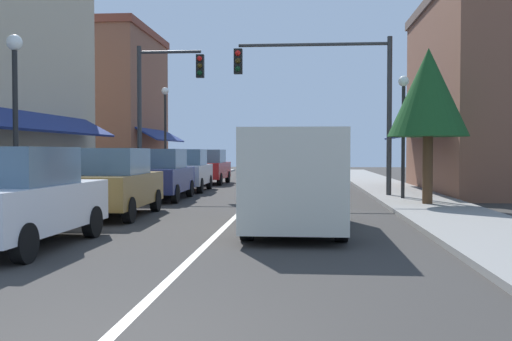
{
  "coord_description": "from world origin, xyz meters",
  "views": [
    {
      "loc": [
        1.77,
        -4.65,
        1.7
      ],
      "look_at": [
        0.2,
        14.54,
        1.06
      ],
      "focal_mm": 41.4,
      "sensor_mm": 36.0,
      "label": 1
    }
  ],
  "objects_px": {
    "parked_car_nearest_left": "(18,198)",
    "traffic_signal_mast_arm": "(334,87)",
    "van_in_lane": "(296,177)",
    "tree_right_near": "(428,93)",
    "parked_car_second_left": "(113,183)",
    "street_lamp_left_near": "(15,95)",
    "parked_car_third_left": "(160,175)",
    "street_lamp_left_far": "(165,119)",
    "parked_car_far_left": "(186,170)",
    "parked_car_distant_left": "(209,167)",
    "street_lamp_right_mid": "(403,115)",
    "traffic_signal_left_corner": "(160,97)"
  },
  "relations": [
    {
      "from": "traffic_signal_mast_arm",
      "to": "street_lamp_left_near",
      "type": "height_order",
      "value": "traffic_signal_mast_arm"
    },
    {
      "from": "parked_car_second_left",
      "to": "street_lamp_right_mid",
      "type": "distance_m",
      "value": 9.94
    },
    {
      "from": "traffic_signal_left_corner",
      "to": "street_lamp_left_far",
      "type": "relative_size",
      "value": 1.21
    },
    {
      "from": "parked_car_far_left",
      "to": "street_lamp_left_far",
      "type": "height_order",
      "value": "street_lamp_left_far"
    },
    {
      "from": "parked_car_nearest_left",
      "to": "traffic_signal_mast_arm",
      "type": "xyz_separation_m",
      "value": [
        6.05,
        11.53,
        3.11
      ]
    },
    {
      "from": "parked_car_third_left",
      "to": "van_in_lane",
      "type": "distance_m",
      "value": 8.86
    },
    {
      "from": "van_in_lane",
      "to": "traffic_signal_left_corner",
      "type": "distance_m",
      "value": 12.1
    },
    {
      "from": "parked_car_distant_left",
      "to": "traffic_signal_mast_arm",
      "type": "height_order",
      "value": "traffic_signal_mast_arm"
    },
    {
      "from": "parked_car_far_left",
      "to": "traffic_signal_left_corner",
      "type": "xyz_separation_m",
      "value": [
        -0.75,
        -1.49,
        2.95
      ]
    },
    {
      "from": "street_lamp_right_mid",
      "to": "street_lamp_left_far",
      "type": "distance_m",
      "value": 13.51
    },
    {
      "from": "parked_car_second_left",
      "to": "tree_right_near",
      "type": "distance_m",
      "value": 9.53
    },
    {
      "from": "parked_car_nearest_left",
      "to": "traffic_signal_mast_arm",
      "type": "height_order",
      "value": "traffic_signal_mast_arm"
    },
    {
      "from": "parked_car_distant_left",
      "to": "tree_right_near",
      "type": "xyz_separation_m",
      "value": [
        8.59,
        -11.96,
        2.54
      ]
    },
    {
      "from": "street_lamp_right_mid",
      "to": "traffic_signal_mast_arm",
      "type": "bearing_deg",
      "value": 148.56
    },
    {
      "from": "traffic_signal_left_corner",
      "to": "tree_right_near",
      "type": "bearing_deg",
      "value": -28.29
    },
    {
      "from": "parked_car_distant_left",
      "to": "street_lamp_left_near",
      "type": "height_order",
      "value": "street_lamp_left_near"
    },
    {
      "from": "parked_car_second_left",
      "to": "street_lamp_left_near",
      "type": "xyz_separation_m",
      "value": [
        -1.67,
        -1.8,
        2.09
      ]
    },
    {
      "from": "street_lamp_left_near",
      "to": "street_lamp_right_mid",
      "type": "bearing_deg",
      "value": 35.37
    },
    {
      "from": "traffic_signal_mast_arm",
      "to": "street_lamp_left_near",
      "type": "xyz_separation_m",
      "value": [
        -7.67,
        -8.38,
        -1.01
      ]
    },
    {
      "from": "parked_car_nearest_left",
      "to": "street_lamp_left_near",
      "type": "bearing_deg",
      "value": 118.66
    },
    {
      "from": "parked_car_nearest_left",
      "to": "traffic_signal_left_corner",
      "type": "height_order",
      "value": "traffic_signal_left_corner"
    },
    {
      "from": "traffic_signal_mast_arm",
      "to": "street_lamp_left_far",
      "type": "distance_m",
      "value": 10.97
    },
    {
      "from": "parked_car_second_left",
      "to": "parked_car_far_left",
      "type": "distance_m",
      "value": 9.75
    },
    {
      "from": "parked_car_second_left",
      "to": "van_in_lane",
      "type": "xyz_separation_m",
      "value": [
        4.74,
        -2.16,
        0.27
      ]
    },
    {
      "from": "parked_car_nearest_left",
      "to": "parked_car_distant_left",
      "type": "relative_size",
      "value": 1.0
    },
    {
      "from": "parked_car_far_left",
      "to": "traffic_signal_mast_arm",
      "type": "xyz_separation_m",
      "value": [
        6.05,
        -3.17,
        3.11
      ]
    },
    {
      "from": "parked_car_far_left",
      "to": "parked_car_distant_left",
      "type": "distance_m",
      "value": 5.4
    },
    {
      "from": "parked_car_far_left",
      "to": "street_lamp_left_near",
      "type": "height_order",
      "value": "street_lamp_left_near"
    },
    {
      "from": "parked_car_second_left",
      "to": "street_lamp_left_far",
      "type": "xyz_separation_m",
      "value": [
        -1.97,
        14.07,
        2.39
      ]
    },
    {
      "from": "traffic_signal_mast_arm",
      "to": "street_lamp_left_far",
      "type": "relative_size",
      "value": 1.19
    },
    {
      "from": "parked_car_second_left",
      "to": "traffic_signal_left_corner",
      "type": "relative_size",
      "value": 0.7
    },
    {
      "from": "parked_car_second_left",
      "to": "street_lamp_left_near",
      "type": "bearing_deg",
      "value": -133.98
    },
    {
      "from": "traffic_signal_left_corner",
      "to": "tree_right_near",
      "type": "relative_size",
      "value": 1.23
    },
    {
      "from": "street_lamp_left_near",
      "to": "parked_car_nearest_left",
      "type": "bearing_deg",
      "value": -62.76
    },
    {
      "from": "parked_car_distant_left",
      "to": "van_in_lane",
      "type": "bearing_deg",
      "value": -73.83
    },
    {
      "from": "street_lamp_left_near",
      "to": "street_lamp_left_far",
      "type": "relative_size",
      "value": 0.9
    },
    {
      "from": "parked_car_third_left",
      "to": "street_lamp_left_far",
      "type": "bearing_deg",
      "value": 101.34
    },
    {
      "from": "street_lamp_left_far",
      "to": "tree_right_near",
      "type": "height_order",
      "value": "street_lamp_left_far"
    },
    {
      "from": "street_lamp_left_near",
      "to": "street_lamp_right_mid",
      "type": "height_order",
      "value": "street_lamp_left_near"
    },
    {
      "from": "parked_car_second_left",
      "to": "parked_car_distant_left",
      "type": "relative_size",
      "value": 1.0
    },
    {
      "from": "street_lamp_right_mid",
      "to": "street_lamp_left_far",
      "type": "height_order",
      "value": "street_lamp_left_far"
    },
    {
      "from": "parked_car_third_left",
      "to": "street_lamp_right_mid",
      "type": "relative_size",
      "value": 0.98
    },
    {
      "from": "traffic_signal_mast_arm",
      "to": "street_lamp_left_far",
      "type": "xyz_separation_m",
      "value": [
        -7.97,
        7.5,
        -0.72
      ]
    },
    {
      "from": "street_lamp_right_mid",
      "to": "street_lamp_left_far",
      "type": "xyz_separation_m",
      "value": [
        -10.19,
        8.86,
        0.38
      ]
    },
    {
      "from": "van_in_lane",
      "to": "street_lamp_right_mid",
      "type": "relative_size",
      "value": 1.24
    },
    {
      "from": "van_in_lane",
      "to": "tree_right_near",
      "type": "xyz_separation_m",
      "value": [
        3.87,
        5.35,
        2.27
      ]
    },
    {
      "from": "parked_car_far_left",
      "to": "traffic_signal_mast_arm",
      "type": "height_order",
      "value": "traffic_signal_mast_arm"
    },
    {
      "from": "street_lamp_left_near",
      "to": "street_lamp_left_far",
      "type": "bearing_deg",
      "value": 91.09
    },
    {
      "from": "parked_car_distant_left",
      "to": "traffic_signal_mast_arm",
      "type": "xyz_separation_m",
      "value": [
        5.98,
        -8.57,
        3.11
      ]
    },
    {
      "from": "parked_car_second_left",
      "to": "street_lamp_left_near",
      "type": "relative_size",
      "value": 0.95
    }
  ]
}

